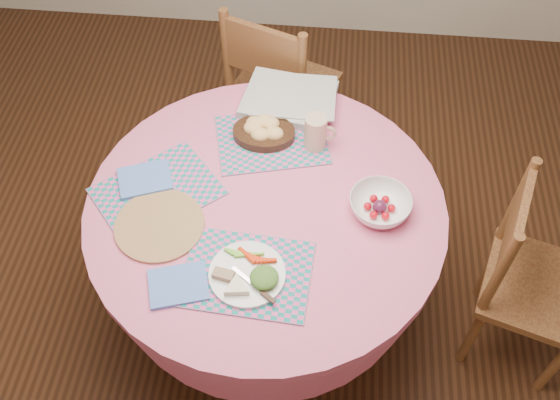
{
  "coord_description": "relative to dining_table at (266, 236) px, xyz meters",
  "views": [
    {
      "loc": [
        0.18,
        -1.28,
        2.44
      ],
      "look_at": [
        0.05,
        0.0,
        0.78
      ],
      "focal_mm": 40.0,
      "sensor_mm": 36.0,
      "label": 1
    }
  ],
  "objects": [
    {
      "name": "ground",
      "position": [
        0.0,
        0.0,
        -0.56
      ],
      "size": [
        4.0,
        4.0,
        0.0
      ],
      "primitive_type": "plane",
      "color": "#331C0F",
      "rests_on": "ground"
    },
    {
      "name": "dining_table",
      "position": [
        0.0,
        0.0,
        0.0
      ],
      "size": [
        1.24,
        1.24,
        0.75
      ],
      "color": "#D9658A",
      "rests_on": "ground"
    },
    {
      "name": "chair_right",
      "position": [
        0.97,
        -0.02,
        -0.1
      ],
      "size": [
        0.49,
        0.5,
        0.88
      ],
      "rotation": [
        0.0,
        0.0,
        1.27
      ],
      "color": "brown",
      "rests_on": "ground"
    },
    {
      "name": "chair_back",
      "position": [
        -0.05,
        0.88,
        -0.07
      ],
      "size": [
        0.56,
        0.54,
        0.94
      ],
      "rotation": [
        0.0,
        0.0,
        2.77
      ],
      "color": "brown",
      "rests_on": "ground"
    },
    {
      "name": "placemat_front",
      "position": [
        -0.03,
        -0.28,
        0.2
      ],
      "size": [
        0.42,
        0.32,
        0.01
      ],
      "primitive_type": "cube",
      "rotation": [
        0.0,
        0.0,
        -0.06
      ],
      "color": "#167F7E",
      "rests_on": "dining_table"
    },
    {
      "name": "placemat_left",
      "position": [
        -0.38,
        0.02,
        0.2
      ],
      "size": [
        0.5,
        0.49,
        0.01
      ],
      "primitive_type": "cube",
      "rotation": [
        0.0,
        0.0,
        0.71
      ],
      "color": "#167F7E",
      "rests_on": "dining_table"
    },
    {
      "name": "placemat_back",
      "position": [
        -0.01,
        0.3,
        0.2
      ],
      "size": [
        0.46,
        0.39,
        0.01
      ],
      "primitive_type": "cube",
      "rotation": [
        0.0,
        0.0,
        0.25
      ],
      "color": "#167F7E",
      "rests_on": "dining_table"
    },
    {
      "name": "wicker_trivet",
      "position": [
        -0.34,
        -0.13,
        0.2
      ],
      "size": [
        0.3,
        0.3,
        0.01
      ],
      "primitive_type": "cylinder",
      "color": "olive",
      "rests_on": "dining_table"
    },
    {
      "name": "napkin_near",
      "position": [
        -0.23,
        -0.34,
        0.2
      ],
      "size": [
        0.21,
        0.19,
        0.01
      ],
      "primitive_type": "cube",
      "rotation": [
        0.0,
        0.0,
        0.3
      ],
      "color": "#5179D1",
      "rests_on": "dining_table"
    },
    {
      "name": "napkin_far",
      "position": [
        -0.43,
        0.06,
        0.21
      ],
      "size": [
        0.22,
        0.2,
        0.01
      ],
      "primitive_type": "cube",
      "rotation": [
        0.0,
        0.0,
        0.37
      ],
      "color": "#5179D1",
      "rests_on": "placemat_left"
    },
    {
      "name": "dinner_plate",
      "position": [
        -0.02,
        -0.29,
        0.22
      ],
      "size": [
        0.24,
        0.24,
        0.05
      ],
      "rotation": [
        0.0,
        0.0,
        -0.21
      ],
      "color": "white",
      "rests_on": "placemat_front"
    },
    {
      "name": "bread_bowl",
      "position": [
        -0.04,
        0.31,
        0.23
      ],
      "size": [
        0.23,
        0.23,
        0.08
      ],
      "color": "black",
      "rests_on": "placemat_back"
    },
    {
      "name": "latte_mug",
      "position": [
        0.15,
        0.28,
        0.27
      ],
      "size": [
        0.12,
        0.08,
        0.14
      ],
      "color": "#CCAE8C",
      "rests_on": "placemat_back"
    },
    {
      "name": "fruit_bowl",
      "position": [
        0.39,
        0.01,
        0.23
      ],
      "size": [
        0.27,
        0.27,
        0.07
      ],
      "rotation": [
        0.0,
        0.0,
        0.33
      ],
      "color": "white",
      "rests_on": "dining_table"
    },
    {
      "name": "newspaper_stack",
      "position": [
        0.04,
        0.5,
        0.22
      ],
      "size": [
        0.38,
        0.32,
        0.04
      ],
      "rotation": [
        0.0,
        0.0,
        -0.16
      ],
      "color": "silver",
      "rests_on": "dining_table"
    }
  ]
}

